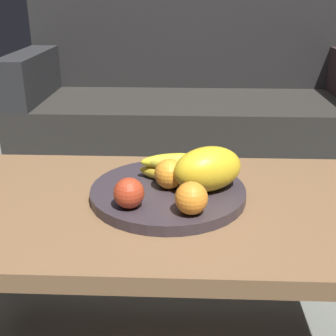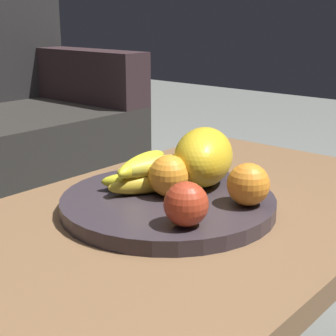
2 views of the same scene
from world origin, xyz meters
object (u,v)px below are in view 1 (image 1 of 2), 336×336
object	(u,v)px
melon_large_front	(208,169)
couch	(192,113)
fruit_bowl	(168,192)
apple_front	(129,193)
banana_bunch	(170,169)
coffee_table	(159,221)
orange_front	(169,174)
orange_left	(191,198)

from	to	relation	value
melon_large_front	couch	bearing A→B (deg)	91.00
melon_large_front	fruit_bowl	bearing A→B (deg)	176.62
apple_front	banana_bunch	world-z (taller)	apple_front
fruit_bowl	banana_bunch	world-z (taller)	banana_bunch
fruit_bowl	apple_front	xyz separation A→B (m)	(-0.08, -0.10, 0.05)
coffee_table	banana_bunch	bearing A→B (deg)	72.04
couch	apple_front	bearing A→B (deg)	-96.07
banana_bunch	fruit_bowl	bearing A→B (deg)	-93.48
coffee_table	couch	size ratio (longest dim) A/B	0.63
couch	melon_large_front	size ratio (longest dim) A/B	10.24
coffee_table	banana_bunch	xyz separation A→B (m)	(0.02, 0.07, 0.10)
fruit_bowl	melon_large_front	world-z (taller)	melon_large_front
apple_front	melon_large_front	bearing A→B (deg)	29.64
coffee_table	couch	xyz separation A→B (m)	(0.09, 1.31, -0.09)
orange_front	orange_left	distance (m)	0.13
coffee_table	melon_large_front	bearing A→B (deg)	9.44
orange_left	melon_large_front	bearing A→B (deg)	72.26
orange_left	apple_front	distance (m)	0.13
couch	orange_left	world-z (taller)	couch
coffee_table	orange_left	xyz separation A→B (m)	(0.07, -0.10, 0.11)
coffee_table	orange_front	bearing A→B (deg)	46.17
orange_left	apple_front	bearing A→B (deg)	170.48
coffee_table	apple_front	bearing A→B (deg)	-126.90
melon_large_front	orange_left	distance (m)	0.13
fruit_bowl	melon_large_front	bearing A→B (deg)	-3.38
couch	banana_bunch	world-z (taller)	couch
couch	orange_left	distance (m)	1.42
apple_front	banana_bunch	xyz separation A→B (m)	(0.08, 0.15, -0.01)
coffee_table	melon_large_front	size ratio (longest dim) A/B	6.40
melon_large_front	banana_bunch	world-z (taller)	melon_large_front
banana_bunch	coffee_table	bearing A→B (deg)	-107.96
coffee_table	banana_bunch	world-z (taller)	banana_bunch
orange_front	banana_bunch	xyz separation A→B (m)	(-0.00, 0.05, -0.01)
melon_large_front	apple_front	distance (m)	0.20
couch	fruit_bowl	bearing A→B (deg)	-93.07
coffee_table	couch	world-z (taller)	couch
orange_left	banana_bunch	bearing A→B (deg)	106.46
couch	fruit_bowl	world-z (taller)	couch
orange_front	apple_front	size ratio (longest dim) A/B	1.07
melon_large_front	banana_bunch	bearing A→B (deg)	149.63
couch	apple_front	distance (m)	1.41
melon_large_front	orange_front	xyz separation A→B (m)	(-0.09, 0.01, -0.02)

